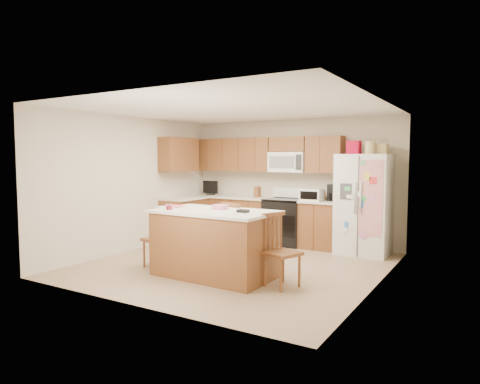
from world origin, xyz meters
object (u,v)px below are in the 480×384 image
Objects in this scene: stove at (285,221)px; windsor_chair_left at (159,239)px; refrigerator at (364,203)px; windsor_chair_right at (281,252)px; windsor_chair_back at (238,236)px; island at (215,243)px.

stove is 2.85m from windsor_chair_left.
windsor_chair_right is (-0.42, -2.57, -0.45)m from refrigerator.
windsor_chair_back reaches higher than windsor_chair_right.
refrigerator is 1.10× the size of island.
windsor_chair_left is at bearing -109.32° from stove.
island is at bearing -178.87° from windsor_chair_right.
refrigerator reaches higher than windsor_chair_right.
stove is at bearing 91.95° from island.
refrigerator is at bearing 60.25° from island.
refrigerator reaches higher than windsor_chair_left.
windsor_chair_left is 2.09m from windsor_chair_right.
windsor_chair_back is at bearing 88.47° from island.
island is 0.63m from windsor_chair_back.
stove is at bearing 93.05° from windsor_chair_back.
refrigerator is at bearing 80.68° from windsor_chair_right.
windsor_chair_back reaches higher than windsor_chair_left.
stove reaches higher than windsor_chair_back.
refrigerator is 2.11× the size of windsor_chair_left.
refrigerator is 3.66m from windsor_chair_left.
windsor_chair_right is (2.09, 0.06, 0.01)m from windsor_chair_left.
stove is 2.87m from windsor_chair_right.
windsor_chair_right is at bearing 1.13° from island.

